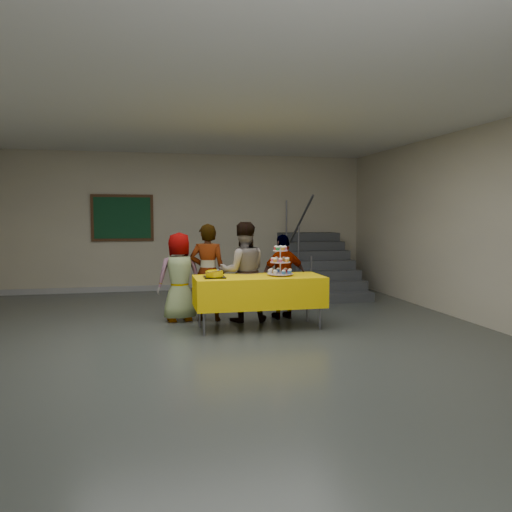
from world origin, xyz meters
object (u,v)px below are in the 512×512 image
Objects in this scene: bear_cake at (214,274)px; schoolchild_d at (284,277)px; staircase at (316,269)px; schoolchild_c at (243,272)px; schoolchild_b at (208,272)px; cupcake_stand at (280,263)px; schoolchild_a at (179,277)px; noticeboard at (122,218)px; bake_table at (259,291)px.

bear_cake is 1.37m from schoolchild_d.
schoolchild_c is at bearing -128.73° from staircase.
staircase reaches higher than schoolchild_c.
cupcake_stand is at bearing 158.26° from schoolchild_b.
noticeboard is (-0.99, 3.25, 0.90)m from schoolchild_a.
bake_table is at bearing -62.61° from noticeboard.
schoolchild_a is at bearing -11.68° from schoolchild_c.
schoolchild_d is (1.20, 0.64, -0.15)m from bear_cake.
schoolchild_d is at bearing -170.99° from schoolchild_b.
schoolchild_a is 1.66m from schoolchild_d.
schoolchild_a is 1.03× the size of schoolchild_d.
cupcake_stand is at bearing -59.11° from noticeboard.
schoolchild_d is at bearing 47.99° from bake_table.
schoolchild_a is (-1.10, 0.78, 0.14)m from bake_table.
bake_table is 5.25× the size of bear_cake.
schoolchild_a is at bearing 144.74° from bake_table.
noticeboard is (-2.41, 4.03, 0.65)m from cupcake_stand.
schoolchild_c is 0.69m from schoolchild_d.
schoolchild_c is at bearing 103.52° from bake_table.
cupcake_stand is at bearing 132.03° from schoolchild_c.
cupcake_stand is 3.64m from staircase.
schoolchild_b reaches higher than schoolchild_d.
noticeboard is (-2.63, 3.43, 0.92)m from schoolchild_d.
bear_cake is at bearing 110.03° from schoolchild_a.
schoolchild_c is (-0.13, 0.54, 0.22)m from bake_table.
schoolchild_a reaches higher than cupcake_stand.
schoolchild_b is at bearing 133.14° from bake_table.
bear_cake is at bearing -129.43° from staircase.
staircase is at bearing -126.67° from schoolchild_c.
staircase is at bearing -150.55° from schoolchild_a.
schoolchild_c reaches higher than cupcake_stand.
schoolchild_d is 2.98m from staircase.
schoolchild_c reaches higher than schoolchild_d.
noticeboard is at bearing -58.64° from schoolchild_c.
noticeboard reaches higher than schoolchild_d.
cupcake_stand is 0.73m from schoolchild_c.
schoolchild_b is 1.13× the size of schoolchild_d.
noticeboard reaches higher than schoolchild_b.
schoolchild_c is at bearing 176.47° from schoolchild_b.
noticeboard reaches higher than schoolchild_a.
cupcake_stand is 0.33× the size of schoolchild_d.
schoolchild_c is (0.53, 0.58, -0.05)m from bear_cake.
schoolchild_d is 0.56× the size of staircase.
bear_cake is 4.38m from noticeboard.
bear_cake is at bearing 104.32° from schoolchild_b.
schoolchild_c is (0.97, -0.24, 0.08)m from schoolchild_a.
bear_cake is (-0.98, -0.04, -0.12)m from cupcake_stand.
schoolchild_d is at bearing -172.51° from schoolchild_c.
schoolchild_b is (0.44, -0.07, 0.07)m from schoolchild_a.
schoolchild_d is (0.55, 0.61, 0.12)m from bake_table.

